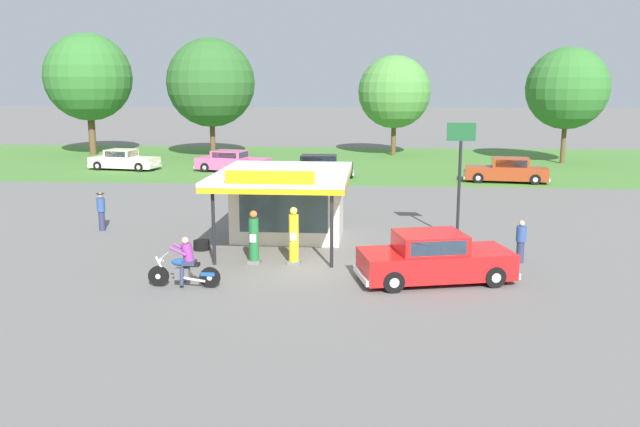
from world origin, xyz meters
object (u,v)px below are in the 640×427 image
object	(u,v)px
parked_car_back_row_centre_left	(315,167)
spare_tire_stack	(201,245)
motorcycle_with_rider	(185,266)
roadside_pole_sign	(460,161)
gas_pump_offside	(294,238)
parked_car_back_row_centre_right	(507,171)
bystander_leaning_by_kiosk	(101,210)
bystander_standing_back_lot	(521,241)
gas_pump_nearside	(254,239)
parked_car_back_row_right	(233,162)
parked_car_second_row_spare	(124,160)
featured_classic_sedan	(434,259)

from	to	relation	value
parked_car_back_row_centre_left	spare_tire_stack	world-z (taller)	parked_car_back_row_centre_left
motorcycle_with_rider	roadside_pole_sign	world-z (taller)	roadside_pole_sign
gas_pump_offside	parked_car_back_row_centre_right	xyz separation A→B (m)	(11.03, 20.10, -0.21)
parked_car_back_row_centre_right	spare_tire_stack	distance (m)	23.62
bystander_leaning_by_kiosk	roadside_pole_sign	world-z (taller)	roadside_pole_sign
spare_tire_stack	bystander_standing_back_lot	bearing A→B (deg)	-4.05
gas_pump_offside	spare_tire_stack	bearing A→B (deg)	156.11
parked_car_back_row_centre_left	gas_pump_nearside	bearing A→B (deg)	-90.42
parked_car_back_row_centre_right	parked_car_back_row_right	bearing A→B (deg)	169.22
parked_car_second_row_spare	bystander_standing_back_lot	xyz separation A→B (m)	(23.20, -23.16, 0.12)
gas_pump_nearside	motorcycle_with_rider	xyz separation A→B (m)	(-1.61, -2.89, -0.19)
parked_car_back_row_right	bystander_leaning_by_kiosk	distance (m)	19.12
gas_pump_nearside	roadside_pole_sign	distance (m)	8.81
gas_pump_nearside	bystander_standing_back_lot	bearing A→B (deg)	5.10
gas_pump_offside	parked_car_back_row_centre_left	size ratio (longest dim) A/B	0.37
parked_car_back_row_right	bystander_standing_back_lot	world-z (taller)	bystander_standing_back_lot
gas_pump_nearside	parked_car_second_row_spare	world-z (taller)	gas_pump_nearside
spare_tire_stack	bystander_leaning_by_kiosk	bearing A→B (deg)	150.40
featured_classic_sedan	bystander_standing_back_lot	size ratio (longest dim) A/B	3.45
bystander_leaning_by_kiosk	featured_classic_sedan	bearing A→B (deg)	-24.67
bystander_leaning_by_kiosk	roadside_pole_sign	xyz separation A→B (m)	(14.84, -0.47, 2.32)
bystander_leaning_by_kiosk	spare_tire_stack	size ratio (longest dim) A/B	2.71
motorcycle_with_rider	spare_tire_stack	size ratio (longest dim) A/B	3.76
bystander_leaning_by_kiosk	parked_car_second_row_spare	bearing A→B (deg)	108.66
motorcycle_with_rider	gas_pump_nearside	bearing A→B (deg)	60.93
bystander_standing_back_lot	roadside_pole_sign	size ratio (longest dim) A/B	0.32
gas_pump_nearside	parked_car_back_row_right	world-z (taller)	gas_pump_nearside
featured_classic_sedan	parked_car_back_row_right	bearing A→B (deg)	115.33
featured_classic_sedan	roadside_pole_sign	world-z (taller)	roadside_pole_sign
gas_pump_nearside	bystander_leaning_by_kiosk	size ratio (longest dim) A/B	1.14
gas_pump_nearside	bystander_leaning_by_kiosk	world-z (taller)	gas_pump_nearside
parked_car_back_row_right	parked_car_back_row_centre_left	size ratio (longest dim) A/B	1.05
gas_pump_nearside	parked_car_back_row_centre_left	size ratio (longest dim) A/B	0.35
motorcycle_with_rider	parked_car_second_row_spare	size ratio (longest dim) A/B	0.43
parked_car_back_row_right	parked_car_second_row_spare	distance (m)	8.08
featured_classic_sedan	roadside_pole_sign	distance (m)	6.37
parked_car_back_row_right	bystander_standing_back_lot	bearing A→B (deg)	-56.39
parked_car_back_row_centre_left	bystander_leaning_by_kiosk	world-z (taller)	bystander_leaning_by_kiosk
bystander_standing_back_lot	parked_car_back_row_centre_right	bearing A→B (deg)	80.63
roadside_pole_sign	gas_pump_nearside	bearing A→B (deg)	-151.46
parked_car_back_row_centre_right	parked_car_back_row_centre_left	distance (m)	12.34
featured_classic_sedan	parked_car_second_row_spare	size ratio (longest dim) A/B	0.99
featured_classic_sedan	parked_car_back_row_centre_right	xyz separation A→B (m)	(6.36, 21.75, -0.01)
parked_car_second_row_spare	roadside_pole_sign	size ratio (longest dim) A/B	1.12
gas_pump_offside	parked_car_back_row_centre_left	xyz separation A→B (m)	(-1.24, 21.43, -0.24)
gas_pump_offside	parked_car_back_row_right	world-z (taller)	gas_pump_offside
bystander_standing_back_lot	spare_tire_stack	world-z (taller)	bystander_standing_back_lot
parked_car_back_row_centre_left	bystander_standing_back_lot	world-z (taller)	bystander_standing_back_lot
bystander_standing_back_lot	spare_tire_stack	bearing A→B (deg)	175.95
gas_pump_offside	parked_car_back_row_right	xyz separation A→B (m)	(-7.28, 23.59, -0.23)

